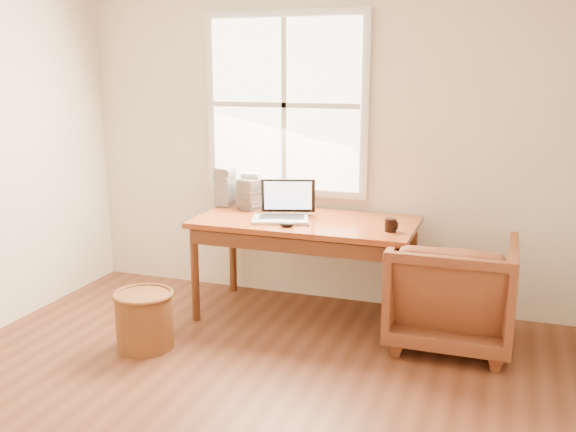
# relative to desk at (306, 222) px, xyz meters

# --- Properties ---
(room_shell) EXTENTS (4.04, 4.54, 2.64)m
(room_shell) POSITION_rel_desk_xyz_m (-0.02, -1.64, 0.59)
(room_shell) COLOR brown
(room_shell) RESTS_ON ground
(desk) EXTENTS (1.60, 0.80, 0.04)m
(desk) POSITION_rel_desk_xyz_m (0.00, 0.00, 0.00)
(desk) COLOR brown
(desk) RESTS_ON room_shell
(armchair) EXTENTS (0.81, 0.83, 0.75)m
(armchair) POSITION_rel_desk_xyz_m (1.08, -0.14, -0.36)
(armchair) COLOR brown
(armchair) RESTS_ON room_shell
(wicker_stool) EXTENTS (0.45, 0.45, 0.38)m
(wicker_stool) POSITION_rel_desk_xyz_m (-0.84, -0.88, -0.54)
(wicker_stool) COLOR brown
(wicker_stool) RESTS_ON room_shell
(laptop) EXTENTS (0.51, 0.53, 0.30)m
(laptop) POSITION_rel_desk_xyz_m (-0.16, -0.10, 0.17)
(laptop) COLOR #ACAFB4
(laptop) RESTS_ON desk
(mouse) EXTENTS (0.11, 0.07, 0.03)m
(mouse) POSITION_rel_desk_xyz_m (-0.06, -0.26, 0.04)
(mouse) COLOR black
(mouse) RESTS_ON desk
(coffee_mug) EXTENTS (0.08, 0.08, 0.09)m
(coffee_mug) POSITION_rel_desk_xyz_m (0.65, -0.14, 0.06)
(coffee_mug) COLOR black
(coffee_mug) RESTS_ON desk
(cd_stack_a) EXTENTS (0.15, 0.14, 0.28)m
(cd_stack_a) POSITION_rel_desk_xyz_m (-0.53, 0.25, 0.16)
(cd_stack_a) COLOR silver
(cd_stack_a) RESTS_ON desk
(cd_stack_b) EXTENTS (0.20, 0.19, 0.24)m
(cd_stack_b) POSITION_rel_desk_xyz_m (-0.51, 0.18, 0.14)
(cd_stack_b) COLOR #27282D
(cd_stack_b) RESTS_ON desk
(cd_stack_c) EXTENTS (0.16, 0.14, 0.31)m
(cd_stack_c) POSITION_rel_desk_xyz_m (-0.75, 0.23, 0.18)
(cd_stack_c) COLOR #ABA9B7
(cd_stack_c) RESTS_ON desk
(cd_stack_d) EXTENTS (0.17, 0.15, 0.18)m
(cd_stack_d) POSITION_rel_desk_xyz_m (-0.37, 0.33, 0.11)
(cd_stack_d) COLOR #ACB0B7
(cd_stack_d) RESTS_ON desk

